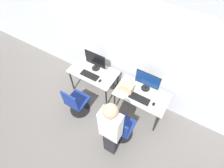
# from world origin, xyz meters

# --- Properties ---
(ground_plane) EXTENTS (20.00, 20.00, 0.00)m
(ground_plane) POSITION_xyz_m (0.00, 0.00, 0.00)
(ground_plane) COLOR slate
(wall_back) EXTENTS (12.00, 0.05, 2.80)m
(wall_back) POSITION_xyz_m (0.00, 0.76, 1.40)
(wall_back) COLOR silver
(wall_back) RESTS_ON ground_plane
(desk_left) EXTENTS (1.13, 0.64, 0.74)m
(desk_left) POSITION_xyz_m (-0.63, 0.32, 0.65)
(desk_left) COLOR #BCB7AD
(desk_left) RESTS_ON ground_plane
(monitor_left) EXTENTS (0.53, 0.20, 0.48)m
(monitor_left) POSITION_xyz_m (-0.63, 0.44, 1.00)
(monitor_left) COLOR black
(monitor_left) RESTS_ON desk_left
(keyboard_left) EXTENTS (0.44, 0.17, 0.02)m
(keyboard_left) POSITION_xyz_m (-0.63, 0.18, 0.75)
(keyboard_left) COLOR black
(keyboard_left) RESTS_ON desk_left
(mouse_left) EXTENTS (0.06, 0.09, 0.03)m
(mouse_left) POSITION_xyz_m (-0.33, 0.16, 0.75)
(mouse_left) COLOR black
(mouse_left) RESTS_ON desk_left
(office_chair_left) EXTENTS (0.48, 0.48, 0.89)m
(office_chair_left) POSITION_xyz_m (-0.62, -0.42, 0.37)
(office_chair_left) COLOR black
(office_chair_left) RESTS_ON ground_plane
(desk_right) EXTENTS (1.13, 0.64, 0.74)m
(desk_right) POSITION_xyz_m (0.63, 0.32, 0.65)
(desk_right) COLOR #BCB7AD
(desk_right) RESTS_ON ground_plane
(monitor_right) EXTENTS (0.53, 0.20, 0.48)m
(monitor_right) POSITION_xyz_m (0.63, 0.50, 1.00)
(monitor_right) COLOR black
(monitor_right) RESTS_ON desk_right
(keyboard_right) EXTENTS (0.44, 0.17, 0.02)m
(keyboard_right) POSITION_xyz_m (0.63, 0.18, 0.75)
(keyboard_right) COLOR black
(keyboard_right) RESTS_ON desk_right
(mouse_right) EXTENTS (0.06, 0.09, 0.03)m
(mouse_right) POSITION_xyz_m (0.93, 0.21, 0.75)
(mouse_right) COLOR black
(mouse_right) RESTS_ON desk_right
(office_chair_right) EXTENTS (0.48, 0.48, 0.89)m
(office_chair_right) POSITION_xyz_m (0.56, -0.43, 0.37)
(office_chair_right) COLOR black
(office_chair_right) RESTS_ON ground_plane
(person_right) EXTENTS (0.36, 0.23, 1.77)m
(person_right) POSITION_xyz_m (0.52, -0.79, 0.98)
(person_right) COLOR #232328
(person_right) RESTS_ON ground_plane
(handbag) EXTENTS (0.30, 0.18, 0.25)m
(handbag) POSITION_xyz_m (0.29, 0.22, 0.85)
(handbag) COLOR tan
(handbag) RESTS_ON desk_right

